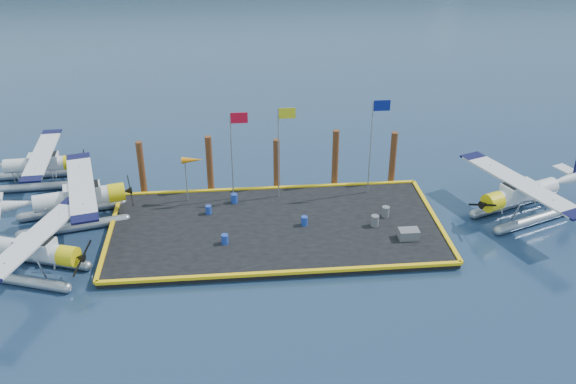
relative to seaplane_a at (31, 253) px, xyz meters
name	(u,v)px	position (x,y,z in m)	size (l,w,h in m)	color
ground	(276,231)	(13.57, 3.31, -1.42)	(4000.00, 4000.00, 0.00)	#19334D
dock	(276,229)	(13.57, 3.31, -1.22)	(20.00, 10.00, 0.40)	black
dock_bumpers	(276,224)	(13.57, 3.31, -0.93)	(20.25, 10.25, 0.18)	yellow
seaplane_a	(31,253)	(0.00, 0.00, 0.00)	(8.49, 9.04, 3.25)	gray
seaplane_b	(77,201)	(1.37, 5.68, 0.08)	(8.93, 9.68, 3.43)	gray
seaplane_c	(39,166)	(-2.30, 11.27, -0.07)	(7.91, 8.72, 3.10)	gray
seaplane_d	(522,196)	(29.20, 3.65, 0.08)	(8.97, 9.50, 3.43)	gray
drum_0	(208,210)	(9.46, 5.21, -0.74)	(0.40, 0.40, 0.56)	#1B3795
drum_1	(304,221)	(15.34, 3.24, -0.72)	(0.41, 0.41, 0.58)	#1B3795
drum_2	(375,221)	(19.62, 2.76, -0.67)	(0.49, 0.49, 0.68)	#57565B
drum_3	(225,239)	(10.47, 1.59, -0.72)	(0.41, 0.41, 0.58)	#1B3795
drum_4	(386,212)	(20.53, 3.81, -0.68)	(0.48, 0.48, 0.67)	#57565B
drum_5	(234,198)	(11.12, 6.52, -0.71)	(0.44, 0.44, 0.62)	#1B3795
crate	(409,234)	(21.29, 1.13, -0.72)	(1.18, 0.79, 0.59)	#57565B
flagpole_red	(234,143)	(11.28, 7.11, 2.98)	(1.14, 0.08, 6.00)	#9999A1
flagpole_yellow	(281,139)	(14.27, 7.11, 3.10)	(1.14, 0.08, 6.20)	#9999A1
flagpole_blue	(374,133)	(20.27, 7.11, 3.27)	(1.14, 0.08, 6.50)	#9999A1
windsock	(192,161)	(8.55, 7.11, 1.81)	(1.40, 0.44, 3.12)	#9999A1
piling_0	(142,170)	(5.07, 8.71, 0.58)	(0.44, 0.44, 4.00)	#4C2715
piling_1	(210,166)	(9.57, 8.71, 0.68)	(0.44, 0.44, 4.20)	#4C2715
piling_2	(277,166)	(14.07, 8.71, 0.48)	(0.44, 0.44, 3.80)	#4C2715
piling_3	(335,160)	(18.07, 8.71, 0.73)	(0.44, 0.44, 4.30)	#4C2715
piling_4	(393,160)	(22.07, 8.71, 0.58)	(0.44, 0.44, 4.00)	#4C2715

